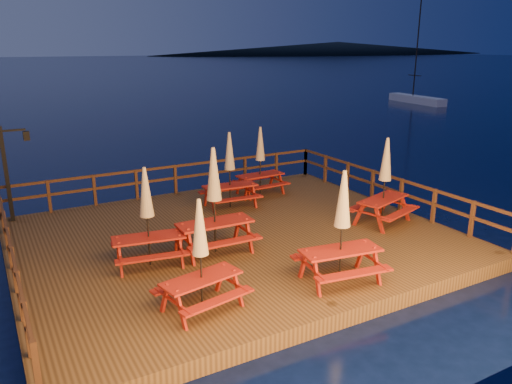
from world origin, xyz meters
The scene contains 14 objects.
ground centered at (0.00, 0.00, 0.00)m, with size 500.00×500.00×0.00m, color black.
deck centered at (0.00, 0.00, 0.20)m, with size 12.00×10.00×0.40m, color #412C15.
deck_piles centered at (0.00, 0.00, -0.30)m, with size 11.44×9.44×1.40m.
railing centered at (0.00, 1.78, 1.16)m, with size 11.80×9.75×1.10m.
lamp_post centered at (-5.39, 4.55, 2.20)m, with size 0.85×0.18×3.00m.
headland_right centered at (185.00, 230.00, 3.50)m, with size 230.40×86.40×7.00m, color black.
sailboat centered at (33.07, 24.41, 0.36)m, with size 2.12×7.42×10.87m.
picnic_table_0 centered at (4.48, -1.29, 1.79)m, with size 2.24×2.02×2.68m.
picnic_table_1 centered at (-1.00, -0.82, 1.88)m, with size 2.03×1.68×2.85m.
picnic_table_2 centered at (2.73, 3.28, 1.70)m, with size 1.83×1.53×2.51m.
picnic_table_3 centered at (-2.79, -0.76, 1.72)m, with size 1.99×1.73×2.54m.
picnic_table_4 centered at (-2.51, -3.42, 1.66)m, with size 1.93×1.70×2.43m.
picnic_table_5 centered at (1.07, 2.44, 1.74)m, with size 1.90×1.60×2.58m.
picnic_table_6 centered at (0.81, -3.81, 1.79)m, with size 2.09×1.81×2.68m.
Camera 1 is at (-6.12, -12.15, 5.76)m, focal length 35.00 mm.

